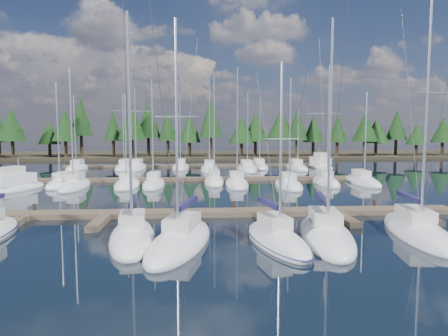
{
  "coord_description": "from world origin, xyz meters",
  "views": [
    {
      "loc": [
        1.1,
        -13.38,
        6.8
      ],
      "look_at": [
        3.42,
        22.0,
        3.4
      ],
      "focal_mm": 32.0,
      "sensor_mm": 36.0,
      "label": 1
    }
  ],
  "objects": [
    {
      "name": "motor_yacht_left",
      "position": [
        -19.68,
        32.43,
        0.49
      ],
      "size": [
        6.1,
        9.31,
        4.43
      ],
      "color": "silver",
      "rests_on": "ground"
    },
    {
      "name": "back_sailboat_rows",
      "position": [
        0.13,
        45.28,
        0.26
      ],
      "size": [
        47.97,
        32.77,
        15.39
      ],
      "color": "silver",
      "rests_on": "ground"
    },
    {
      "name": "ground",
      "position": [
        0.0,
        30.0,
        0.0
      ],
      "size": [
        260.0,
        260.0,
        0.0
      ],
      "primitive_type": "plane",
      "color": "black",
      "rests_on": "ground"
    },
    {
      "name": "front_sailboat_2",
      "position": [
        -2.93,
        10.79,
        0.29
      ],
      "size": [
        3.66,
        8.74,
        14.33
      ],
      "color": "silver",
      "rests_on": "ground"
    },
    {
      "name": "tree_line",
      "position": [
        -0.67,
        80.13,
        7.46
      ],
      "size": [
        183.33,
        11.66,
        14.22
      ],
      "color": "black",
      "rests_on": "far_shore"
    },
    {
      "name": "front_sailboat_5",
      "position": [
        9.06,
        10.6,
        0.28
      ],
      "size": [
        4.56,
        10.34,
        14.1
      ],
      "color": "silver",
      "rests_on": "ground"
    },
    {
      "name": "motor_yacht_right",
      "position": [
        23.09,
        56.85,
        0.49
      ],
      "size": [
        3.67,
        9.14,
        4.47
      ],
      "color": "silver",
      "rests_on": "ground"
    },
    {
      "name": "main_dock",
      "position": [
        0.0,
        17.36,
        0.2
      ],
      "size": [
        44.0,
        6.13,
        0.9
      ],
      "color": "brown",
      "rests_on": "ground"
    },
    {
      "name": "far_shore",
      "position": [
        0.0,
        90.0,
        0.3
      ],
      "size": [
        220.0,
        30.0,
        0.6
      ],
      "primitive_type": "cube",
      "color": "#2E2719",
      "rests_on": "ground"
    },
    {
      "name": "front_sailboat_3",
      "position": [
        0.04,
        9.66,
        0.28
      ],
      "size": [
        5.06,
        9.8,
        13.69
      ],
      "color": "silver",
      "rests_on": "ground"
    },
    {
      "name": "front_sailboat_6",
      "position": [
        15.21,
        10.97,
        0.3
      ],
      "size": [
        4.28,
        10.17,
        16.42
      ],
      "color": "silver",
      "rests_on": "ground"
    },
    {
      "name": "front_sailboat_4",
      "position": [
        5.75,
        9.58,
        0.28
      ],
      "size": [
        4.1,
        8.36,
        11.4
      ],
      "color": "silver",
      "rests_on": "ground"
    },
    {
      "name": "back_docks",
      "position": [
        0.0,
        49.58,
        0.2
      ],
      "size": [
        50.0,
        21.8,
        0.4
      ],
      "color": "brown",
      "rests_on": "ground"
    }
  ]
}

